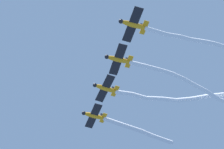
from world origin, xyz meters
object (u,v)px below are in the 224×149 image
at_px(airplane_right_wing, 118,59).
at_px(airplane_slot, 133,25).
at_px(airplane_lead, 94,116).
at_px(airplane_left_wing, 105,88).

distance_m(airplane_right_wing, airplane_slot, 7.69).
bearing_deg(airplane_lead, airplane_left_wing, 89.34).
relative_size(airplane_right_wing, airplane_slot, 1.00).
xyz_separation_m(airplane_right_wing, airplane_slot, (7.38, 2.16, 0.30)).
relative_size(airplane_lead, airplane_left_wing, 1.00).
height_order(airplane_left_wing, airplane_right_wing, airplane_left_wing).
bearing_deg(airplane_right_wing, airplane_lead, -86.49).
relative_size(airplane_left_wing, airplane_slot, 1.00).
bearing_deg(airplane_lead, airplane_slot, 89.34).
bearing_deg(airplane_left_wing, airplane_right_wing, 87.46).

